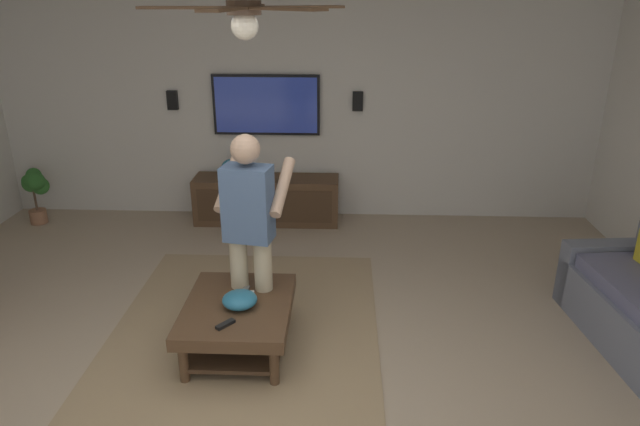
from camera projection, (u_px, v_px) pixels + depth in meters
The scene contains 16 objects.
ground_plane at pixel (259, 394), 3.92m from camera, with size 8.47×8.47×0.00m, color tan.
wall_back_tv at pixel (297, 100), 6.65m from camera, with size 0.10×7.26×2.81m, color silver.
area_rug at pixel (245, 333), 4.61m from camera, with size 2.86×2.16×0.01m, color #9E8460.
coffee_table at pixel (238, 315), 4.31m from camera, with size 1.00×0.80×0.40m.
media_console at pixel (267, 200), 6.76m from camera, with size 0.45×1.70×0.55m.
tv at pixel (266, 105), 6.59m from camera, with size 0.05×1.24×0.70m.
person_standing at pixel (250, 225), 4.33m from camera, with size 0.60×0.61×1.64m.
potted_plant_short at pixel (35, 187), 6.68m from camera, with size 0.32×0.31×0.65m.
bowl at pixel (240, 300), 4.21m from camera, with size 0.26×0.26×0.12m, color teal.
remote_white at pixel (251, 296), 4.35m from camera, with size 0.15×0.04×0.02m, color white.
remote_black at pixel (225, 324), 3.99m from camera, with size 0.15×0.04×0.02m, color black.
remote_grey at pixel (245, 291), 4.43m from camera, with size 0.15×0.04×0.02m, color slate.
vase_round at pixel (231, 168), 6.64m from camera, with size 0.22×0.22×0.22m, color teal.
wall_speaker_left at pixel (358, 101), 6.54m from camera, with size 0.06×0.12×0.22m, color black.
wall_speaker_right at pixel (172, 100), 6.63m from camera, with size 0.06×0.12×0.22m, color black.
ceiling_fan at pixel (246, 13), 3.24m from camera, with size 1.20×1.18×0.46m.
Camera 1 is at (-3.18, -0.56, 2.60)m, focal length 31.90 mm.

